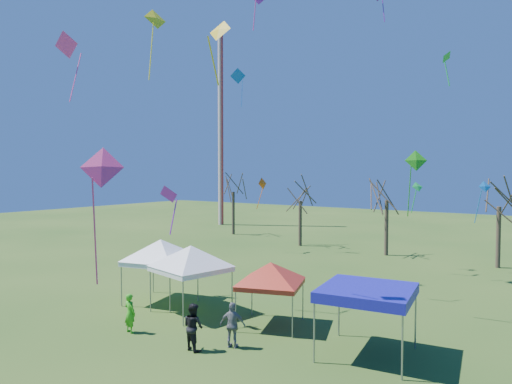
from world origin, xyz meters
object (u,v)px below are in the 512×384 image
(tree_0, at_px, (233,177))
(tent_white_west, at_px, (161,244))
(tree_1, at_px, (300,185))
(tent_red, at_px, (271,267))
(radio_mast, at_px, (221,131))
(tree_3, at_px, (500,185))
(tent_white_mid, at_px, (191,250))
(person_grey, at_px, (233,325))
(tree_2, at_px, (387,180))
(person_dark, at_px, (193,327))
(person_green, at_px, (130,313))
(tent_blue, at_px, (367,293))

(tree_0, xyz_separation_m, tent_white_west, (13.05, -23.47, -3.34))
(tree_1, bearing_deg, tent_red, -64.29)
(radio_mast, relative_size, tree_3, 3.16)
(tree_3, bearing_deg, tent_white_mid, -118.53)
(tent_white_west, relative_size, person_grey, 2.37)
(tent_white_mid, relative_size, person_grey, 2.36)
(radio_mast, xyz_separation_m, tree_2, (25.63, -9.62, -6.21))
(person_dark, distance_m, person_grey, 1.56)
(tree_1, distance_m, person_grey, 26.18)
(tree_2, height_order, person_dark, tree_2)
(tree_2, xyz_separation_m, person_green, (-3.03, -24.58, -5.43))
(tent_white_west, relative_size, person_dark, 2.34)
(radio_mast, bearing_deg, tree_3, -16.31)
(person_green, distance_m, person_grey, 4.87)
(tent_white_mid, distance_m, tent_blue, 9.20)
(tree_1, height_order, tree_2, tree_2)
(person_dark, bearing_deg, tent_blue, -140.35)
(radio_mast, bearing_deg, tent_blue, -43.84)
(tree_1, xyz_separation_m, tent_white_mid, (5.60, -21.21, -2.67))
(tree_0, relative_size, tent_white_mid, 1.97)
(tree_0, relative_size, tree_1, 1.12)
(tent_white_mid, bearing_deg, person_dark, -46.34)
(tree_3, relative_size, tent_white_mid, 1.85)
(tent_red, bearing_deg, tree_3, 71.09)
(tent_white_west, height_order, person_green, tent_white_west)
(tree_1, distance_m, tree_3, 16.81)
(tree_0, bearing_deg, tent_white_mid, -56.78)
(tent_red, height_order, person_grey, tent_red)
(tent_blue, height_order, person_green, tent_blue)
(tent_white_mid, bearing_deg, tree_2, 82.38)
(tent_white_west, bearing_deg, person_dark, -33.67)
(tent_red, bearing_deg, tent_blue, -8.71)
(tree_2, distance_m, person_dark, 25.04)
(tent_red, distance_m, person_dark, 4.57)
(tree_3, bearing_deg, tent_white_west, -124.48)
(tent_white_mid, bearing_deg, tent_white_west, 169.90)
(tree_1, relative_size, tent_red, 2.09)
(radio_mast, relative_size, tree_0, 2.96)
(radio_mast, bearing_deg, tree_1, -28.48)
(tree_0, relative_size, tree_2, 1.03)
(tent_blue, distance_m, person_dark, 6.87)
(tent_white_west, height_order, person_dark, tent_white_west)
(tree_1, xyz_separation_m, person_green, (5.37, -24.85, -4.94))
(tent_red, bearing_deg, tree_2, 94.31)
(tent_blue, bearing_deg, tent_white_mid, 178.96)
(radio_mast, distance_m, person_green, 42.62)
(tree_0, xyz_separation_m, tree_2, (18.48, -3.01, -0.20))
(tree_1, distance_m, tent_blue, 26.20)
(tree_0, height_order, tree_1, tree_0)
(tent_red, bearing_deg, radio_mast, 132.18)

